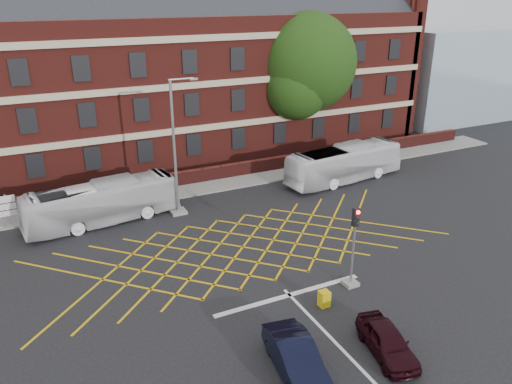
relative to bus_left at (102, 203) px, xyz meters
name	(u,v)px	position (x,y,z in m)	size (l,w,h in m)	color
ground	(258,263)	(6.64, -9.01, -1.36)	(120.00, 120.00, 0.00)	black
victorian_building	(148,66)	(6.89, 12.99, 6.48)	(51.00, 12.17, 20.40)	#5C1C17
boundary_wall	(183,179)	(6.64, 3.99, -0.81)	(56.00, 0.50, 1.10)	#481613
far_pavement	(187,189)	(6.64, 2.99, -1.30)	(60.00, 3.00, 0.12)	slate
glass_block	(444,74)	(40.64, 11.99, 3.64)	(14.00, 10.00, 10.00)	#99B2BF
box_junction_hatching	(243,247)	(6.64, -7.01, -1.35)	(11.50, 0.12, 0.02)	#CC990C
stop_line	(289,295)	(6.64, -12.51, -1.35)	(8.00, 0.30, 0.02)	silver
centre_line	(373,382)	(6.64, -19.01, -1.35)	(0.15, 14.00, 0.02)	silver
bus_left	(102,203)	(0.00, 0.00, 0.00)	(2.28, 9.74, 2.71)	silver
bus_right	(344,163)	(18.31, -0.54, 0.05)	(2.36, 10.09, 2.81)	silver
car_navy	(296,358)	(4.22, -17.27, -0.66)	(1.47, 4.23, 1.39)	black
car_maroon	(387,341)	(8.13, -17.94, -0.74)	(1.45, 3.61, 1.23)	black
deciduous_tree	(307,69)	(19.61, 7.64, 6.06)	(8.63, 8.63, 12.33)	black
traffic_light_near	(353,254)	(9.89, -13.07, 0.41)	(0.70, 0.70, 4.27)	slate
street_lamp	(177,170)	(4.80, -0.77, 1.71)	(2.25, 1.00, 8.93)	slate
direction_signs	(7,207)	(-5.47, 1.86, 0.02)	(1.10, 0.16, 2.20)	gray
utility_cabinet	(324,299)	(7.67, -14.00, -0.96)	(0.48, 0.45, 0.80)	gold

